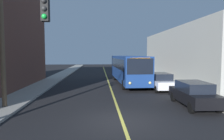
{
  "coord_description": "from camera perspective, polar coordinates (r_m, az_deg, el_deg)",
  "views": [
    {
      "loc": [
        -1.17,
        -10.04,
        3.38
      ],
      "look_at": [
        0.0,
        8.04,
        2.0
      ],
      "focal_mm": 32.61,
      "sensor_mm": 36.0,
      "label": 1
    }
  ],
  "objects": [
    {
      "name": "parked_car_black",
      "position": [
        14.3,
        21.89,
        -6.19
      ],
      "size": [
        1.88,
        4.43,
        1.62
      ],
      "color": "black",
      "rests_on": "ground"
    },
    {
      "name": "ground_plane",
      "position": [
        10.66,
        2.87,
        -14.15
      ],
      "size": [
        120.0,
        120.0,
        0.0
      ],
      "primitive_type": "plane",
      "color": "black"
    },
    {
      "name": "parked_car_red",
      "position": [
        28.71,
        8.46,
        -0.76
      ],
      "size": [
        1.9,
        4.44,
        1.62
      ],
      "color": "maroon",
      "rests_on": "ground"
    },
    {
      "name": "lane_stripe_center",
      "position": [
        25.29,
        -1.02,
        -3.31
      ],
      "size": [
        0.16,
        60.0,
        0.01
      ],
      "primitive_type": "cube",
      "color": "#D8CC4C",
      "rests_on": "ground"
    },
    {
      "name": "fire_hydrant",
      "position": [
        16.81,
        24.98,
        -5.63
      ],
      "size": [
        0.44,
        0.26,
        0.84
      ],
      "color": "red",
      "rests_on": "sidewalk_right"
    },
    {
      "name": "city_bus",
      "position": [
        23.71,
        4.48,
        0.57
      ],
      "size": [
        2.98,
        12.23,
        3.2
      ],
      "color": "navy",
      "rests_on": "ground"
    },
    {
      "name": "parked_car_white",
      "position": [
        19.93,
        13.38,
        -3.08
      ],
      "size": [
        1.89,
        4.43,
        1.62
      ],
      "color": "silver",
      "rests_on": "ground"
    },
    {
      "name": "utility_pole_near",
      "position": [
        14.52,
        -28.77,
        16.17
      ],
      "size": [
        2.4,
        0.28,
        11.61
      ],
      "color": "brown",
      "rests_on": "sidewalk_left"
    },
    {
      "name": "sidewalk_left",
      "position": [
        21.2,
        -20.39,
        -4.89
      ],
      "size": [
        2.5,
        90.0,
        0.15
      ],
      "primitive_type": "cube",
      "color": "gray",
      "rests_on": "ground"
    },
    {
      "name": "sidewalk_right",
      "position": [
        21.98,
        18.93,
        -4.53
      ],
      "size": [
        2.5,
        90.0,
        0.15
      ],
      "primitive_type": "cube",
      "color": "gray",
      "rests_on": "ground"
    },
    {
      "name": "building_right_warehouse",
      "position": [
        32.05,
        25.62,
        4.02
      ],
      "size": [
        12.0,
        25.04,
        6.86
      ],
      "color": "#B2B2A8",
      "rests_on": "ground"
    }
  ]
}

